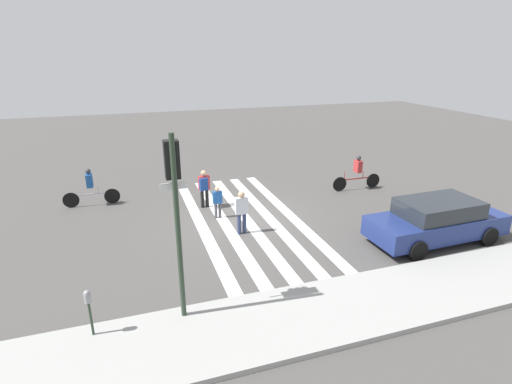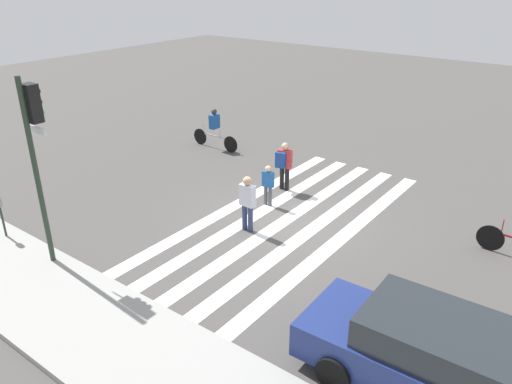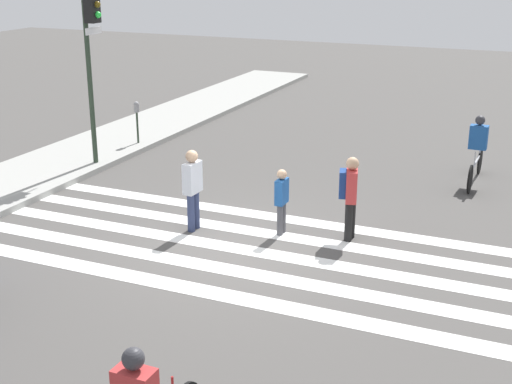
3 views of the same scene
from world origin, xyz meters
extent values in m
plane|color=#4C4947|center=(0.00, 0.00, 0.00)|extent=(60.00, 60.00, 0.00)
cube|color=white|center=(-1.76, 0.00, 0.00)|extent=(0.42, 10.00, 0.01)
cube|color=white|center=(-0.88, 0.00, 0.00)|extent=(0.42, 10.00, 0.01)
cube|color=white|center=(0.00, 0.00, 0.00)|extent=(0.42, 10.00, 0.01)
cube|color=white|center=(0.88, 0.00, 0.00)|extent=(0.42, 10.00, 0.01)
cube|color=white|center=(1.76, 0.00, 0.00)|extent=(0.42, 10.00, 0.01)
cylinder|color=#283828|center=(3.22, 5.34, 2.29)|extent=(0.12, 0.12, 4.57)
cube|color=black|center=(3.22, 5.13, 3.95)|extent=(0.32, 0.26, 0.84)
cube|color=silver|center=(3.22, 5.13, 3.35)|extent=(0.60, 0.02, 0.16)
sphere|color=#59470F|center=(3.22, 4.97, 3.95)|extent=(0.15, 0.15, 0.15)
sphere|color=#26D83F|center=(3.22, 4.97, 3.72)|extent=(0.15, 0.15, 0.15)
cylinder|color=#283828|center=(5.26, 5.41, 0.50)|extent=(0.06, 0.06, 0.99)
cylinder|color=gray|center=(5.26, 5.41, 1.10)|extent=(0.15, 0.15, 0.22)
sphere|color=gray|center=(5.26, 5.41, 1.21)|extent=(0.14, 0.14, 0.14)
cylinder|color=navy|center=(0.42, 1.14, 0.38)|extent=(0.14, 0.14, 0.76)
cylinder|color=navy|center=(0.61, 1.14, 0.38)|extent=(0.14, 0.14, 0.76)
cube|color=silver|center=(0.51, 1.14, 1.05)|extent=(0.45, 0.21, 0.60)
sphere|color=tan|center=(0.51, 1.14, 1.47)|extent=(0.24, 0.24, 0.24)
cylinder|color=#4C4C51|center=(0.92, -0.49, 0.30)|extent=(0.11, 0.11, 0.61)
cylinder|color=#4C4C51|center=(1.08, -0.49, 0.30)|extent=(0.11, 0.11, 0.61)
cube|color=#1E5199|center=(1.00, -0.49, 0.85)|extent=(0.35, 0.16, 0.48)
sphere|color=tan|center=(1.00, -0.49, 1.18)|extent=(0.19, 0.19, 0.19)
cylinder|color=black|center=(1.15, -1.76, 0.38)|extent=(0.14, 0.14, 0.76)
cylinder|color=black|center=(1.35, -1.76, 0.38)|extent=(0.14, 0.14, 0.76)
cube|color=#B73333|center=(1.25, -1.76, 1.06)|extent=(0.48, 0.31, 0.60)
sphere|color=tan|center=(1.25, -1.76, 1.47)|extent=(0.24, 0.24, 0.24)
cube|color=navy|center=(1.30, -1.59, 1.06)|extent=(0.36, 0.24, 0.50)
cylinder|color=black|center=(6.50, -3.46, 0.32)|extent=(0.65, 0.05, 0.65)
cylinder|color=black|center=(4.89, -3.44, 0.32)|extent=(0.65, 0.05, 0.65)
cube|color=#B2B2B7|center=(5.70, -3.45, 0.50)|extent=(1.37, 0.05, 0.04)
cylinder|color=#B2B2B7|center=(5.41, -3.45, 0.66)|extent=(0.03, 0.03, 0.32)
cylinder|color=#B2B2B7|center=(6.30, -3.46, 0.70)|extent=(0.03, 0.03, 0.40)
cube|color=#1E5199|center=(5.70, -3.45, 1.09)|extent=(0.24, 0.40, 0.55)
sphere|color=#333338|center=(5.70, -3.45, 1.49)|extent=(0.22, 0.22, 0.22)
sphere|color=#333338|center=(-5.93, -1.73, 1.52)|extent=(0.22, 0.22, 0.22)
camera|label=1|loc=(4.14, 13.55, 6.17)|focal=28.00mm
camera|label=2|loc=(-6.90, 10.65, 6.63)|focal=35.00mm
camera|label=3|loc=(-10.78, -5.08, 5.12)|focal=50.00mm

